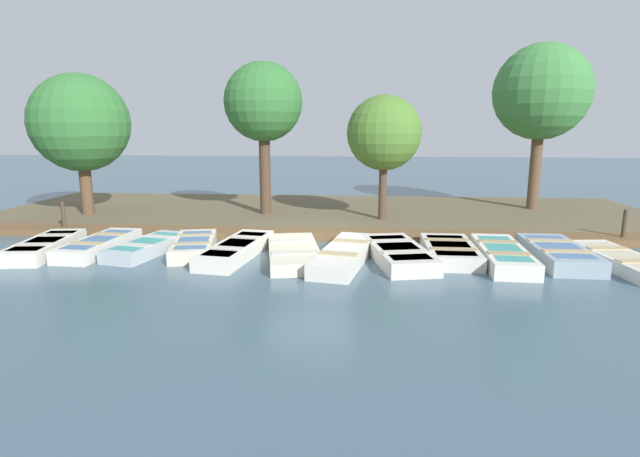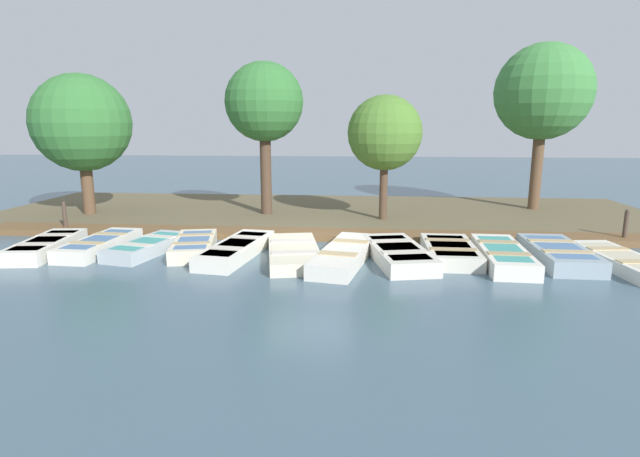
% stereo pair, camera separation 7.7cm
% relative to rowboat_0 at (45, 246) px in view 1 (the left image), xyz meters
% --- Properties ---
extents(ground_plane, '(80.00, 80.00, 0.00)m').
position_rel_rowboat_0_xyz_m(ground_plane, '(-1.23, 6.88, -0.19)').
color(ground_plane, '#425B6B').
extents(shore_bank, '(8.00, 24.00, 0.19)m').
position_rel_rowboat_0_xyz_m(shore_bank, '(-6.23, 6.88, -0.10)').
color(shore_bank, brown).
rests_on(shore_bank, ground_plane).
extents(dock_walkway, '(1.12, 20.43, 0.19)m').
position_rel_rowboat_0_xyz_m(dock_walkway, '(-2.45, 6.88, -0.10)').
color(dock_walkway, brown).
rests_on(dock_walkway, ground_plane).
extents(rowboat_0, '(2.98, 1.34, 0.39)m').
position_rel_rowboat_0_xyz_m(rowboat_0, '(0.00, 0.00, 0.00)').
color(rowboat_0, silver).
rests_on(rowboat_0, ground_plane).
extents(rowboat_1, '(2.93, 1.13, 0.38)m').
position_rel_rowboat_0_xyz_m(rowboat_1, '(-0.28, 1.34, -0.01)').
color(rowboat_1, silver).
rests_on(rowboat_1, ground_plane).
extents(rowboat_2, '(2.80, 1.52, 0.36)m').
position_rel_rowboat_0_xyz_m(rowboat_2, '(-0.26, 2.69, -0.02)').
color(rowboat_2, '#B2BCC1').
rests_on(rowboat_2, ground_plane).
extents(rowboat_3, '(2.82, 1.57, 0.38)m').
position_rel_rowboat_0_xyz_m(rowboat_3, '(-0.42, 3.89, -0.01)').
color(rowboat_3, beige).
rests_on(rowboat_3, ground_plane).
extents(rowboat_4, '(3.42, 1.42, 0.38)m').
position_rel_rowboat_0_xyz_m(rowboat_4, '(-0.11, 5.12, -0.00)').
color(rowboat_4, silver).
rests_on(rowboat_4, ground_plane).
extents(rowboat_5, '(3.44, 1.85, 0.33)m').
position_rel_rowboat_0_xyz_m(rowboat_5, '(-0.02, 6.62, -0.03)').
color(rowboat_5, beige).
rests_on(rowboat_5, ground_plane).
extents(rowboat_6, '(3.67, 1.65, 0.39)m').
position_rel_rowboat_0_xyz_m(rowboat_6, '(0.19, 7.93, 0.00)').
color(rowboat_6, silver).
rests_on(rowboat_6, ground_plane).
extents(rowboat_7, '(3.28, 1.81, 0.40)m').
position_rel_rowboat_0_xyz_m(rowboat_7, '(-0.00, 9.26, 0.00)').
color(rowboat_7, beige).
rests_on(rowboat_7, ground_plane).
extents(rowboat_8, '(2.70, 1.25, 0.38)m').
position_rel_rowboat_0_xyz_m(rowboat_8, '(-0.38, 10.59, -0.01)').
color(rowboat_8, beige).
rests_on(rowboat_8, ground_plane).
extents(rowboat_9, '(3.25, 1.19, 0.40)m').
position_rel_rowboat_0_xyz_m(rowboat_9, '(-0.06, 11.82, 0.01)').
color(rowboat_9, silver).
rests_on(rowboat_9, ground_plane).
extents(rowboat_10, '(2.97, 1.26, 0.42)m').
position_rel_rowboat_0_xyz_m(rowboat_10, '(-0.29, 13.22, 0.01)').
color(rowboat_10, '#8C9EA8').
rests_on(rowboat_10, ground_plane).
extents(rowboat_11, '(3.24, 1.39, 0.33)m').
position_rel_rowboat_0_xyz_m(rowboat_11, '(0.13, 14.55, -0.03)').
color(rowboat_11, silver).
rests_on(rowboat_11, ground_plane).
extents(mooring_post_near, '(0.12, 0.12, 1.01)m').
position_rel_rowboat_0_xyz_m(mooring_post_near, '(-2.41, -0.92, 0.31)').
color(mooring_post_near, '#47382D').
rests_on(mooring_post_near, ground_plane).
extents(mooring_post_far, '(0.12, 0.12, 1.01)m').
position_rel_rowboat_0_xyz_m(mooring_post_far, '(-2.41, 15.81, 0.31)').
color(mooring_post_far, '#47382D').
rests_on(mooring_post_far, ground_plane).
extents(park_tree_far_left, '(3.37, 3.37, 5.09)m').
position_rel_rowboat_0_xyz_m(park_tree_far_left, '(-4.81, -1.47, 3.19)').
color(park_tree_far_left, brown).
rests_on(park_tree_far_left, ground_plane).
extents(park_tree_left, '(2.73, 2.73, 5.48)m').
position_rel_rowboat_0_xyz_m(park_tree_left, '(-5.39, 4.89, 3.86)').
color(park_tree_left, '#4C3828').
rests_on(park_tree_left, ground_plane).
extents(park_tree_center, '(2.47, 2.47, 4.31)m').
position_rel_rowboat_0_xyz_m(park_tree_center, '(-4.67, 9.04, 2.86)').
color(park_tree_center, '#4C3828').
rests_on(park_tree_center, ground_plane).
extents(park_tree_right, '(3.48, 3.48, 6.25)m').
position_rel_rowboat_0_xyz_m(park_tree_right, '(-7.28, 14.85, 4.28)').
color(park_tree_right, brown).
rests_on(park_tree_right, ground_plane).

